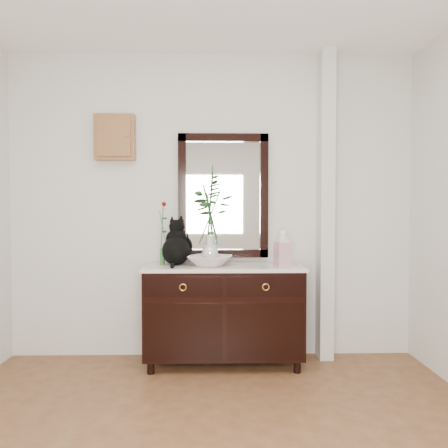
{
  "coord_description": "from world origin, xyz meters",
  "views": [
    {
      "loc": [
        0.03,
        -1.93,
        1.32
      ],
      "look_at": [
        0.1,
        1.63,
        1.2
      ],
      "focal_mm": 35.0,
      "sensor_mm": 36.0,
      "label": 1
    }
  ],
  "objects_px": {
    "ginger_jar": "(283,247)",
    "sideboard": "(224,309)",
    "cat": "(176,241)",
    "lotus_bowl": "(210,261)"
  },
  "relations": [
    {
      "from": "ginger_jar",
      "to": "sideboard",
      "type": "bearing_deg",
      "value": 173.44
    },
    {
      "from": "cat",
      "to": "lotus_bowl",
      "type": "relative_size",
      "value": 1.13
    },
    {
      "from": "cat",
      "to": "ginger_jar",
      "type": "relative_size",
      "value": 1.25
    },
    {
      "from": "sideboard",
      "to": "cat",
      "type": "distance_m",
      "value": 0.7
    },
    {
      "from": "sideboard",
      "to": "lotus_bowl",
      "type": "xyz_separation_m",
      "value": [
        -0.12,
        -0.04,
        0.42
      ]
    },
    {
      "from": "sideboard",
      "to": "ginger_jar",
      "type": "relative_size",
      "value": 4.24
    },
    {
      "from": "sideboard",
      "to": "cat",
      "type": "bearing_deg",
      "value": 172.3
    },
    {
      "from": "cat",
      "to": "lotus_bowl",
      "type": "xyz_separation_m",
      "value": [
        0.29,
        -0.1,
        -0.15
      ]
    },
    {
      "from": "ginger_jar",
      "to": "lotus_bowl",
      "type": "bearing_deg",
      "value": 178.68
    },
    {
      "from": "cat",
      "to": "lotus_bowl",
      "type": "height_order",
      "value": "cat"
    }
  ]
}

